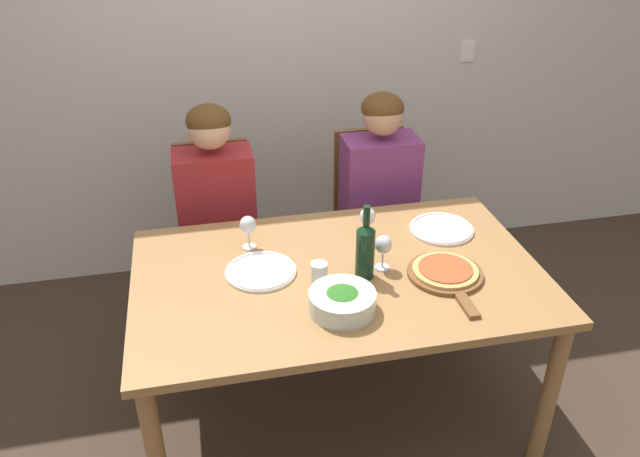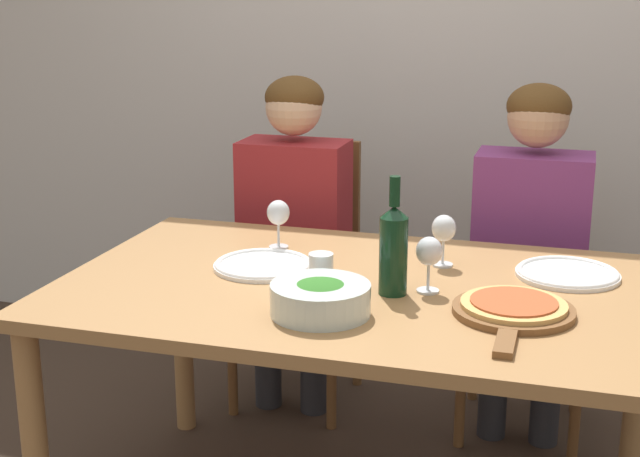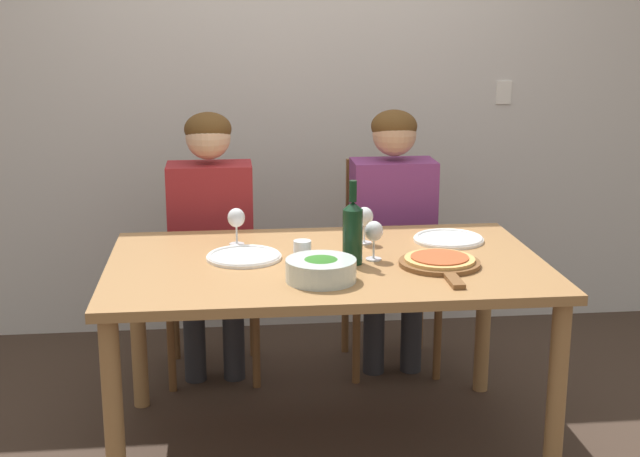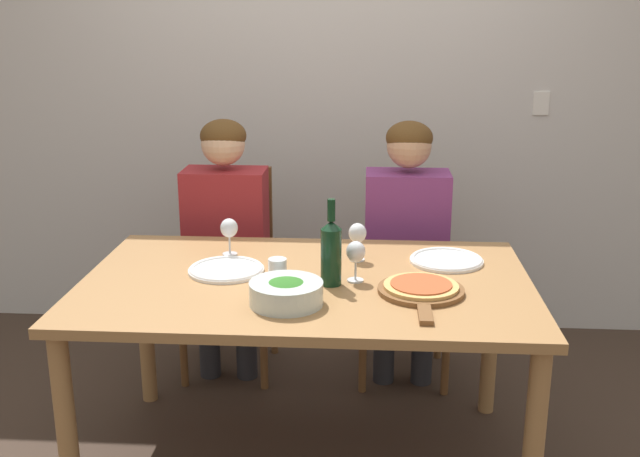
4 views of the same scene
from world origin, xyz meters
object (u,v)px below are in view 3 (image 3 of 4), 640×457
at_px(wine_glass_right, 365,218).
at_px(person_woman, 211,221).
at_px(wine_bottle, 353,231).
at_px(wine_glass_left, 236,220).
at_px(pizza_on_board, 440,262).
at_px(water_tumbler, 302,254).
at_px(person_man, 393,216).
at_px(wine_glass_centre, 374,233).
at_px(chair_right, 388,256).
at_px(broccoli_bowl, 321,270).
at_px(chair_left, 212,262).
at_px(dinner_plate_right, 449,239).
at_px(dinner_plate_left, 244,256).

bearing_deg(wine_glass_right, person_woman, 140.57).
distance_m(wine_bottle, wine_glass_left, 0.53).
distance_m(pizza_on_board, water_tumbler, 0.51).
xyz_separation_m(person_man, wine_glass_centre, (-0.22, -0.75, 0.12)).
bearing_deg(person_man, chair_right, 90.00).
relative_size(broccoli_bowl, wine_glass_left, 1.64).
height_order(person_woman, broccoli_bowl, person_woman).
distance_m(chair_left, broccoli_bowl, 1.20).
bearing_deg(chair_right, dinner_plate_right, -78.15).
relative_size(person_man, wine_glass_centre, 8.21).
bearing_deg(wine_glass_right, water_tumbler, -132.70).
xyz_separation_m(person_woman, dinner_plate_left, (0.13, -0.68, 0.02)).
height_order(person_man, dinner_plate_right, person_man).
relative_size(person_woman, wine_glass_centre, 8.21).
xyz_separation_m(person_man, wine_glass_right, (-0.22, -0.51, 0.12)).
height_order(wine_bottle, dinner_plate_right, wine_bottle).
xyz_separation_m(wine_bottle, pizza_on_board, (0.32, -0.07, -0.11)).
height_order(chair_right, wine_glass_centre, chair_right).
bearing_deg(chair_right, broccoli_bowl, -111.98).
xyz_separation_m(dinner_plate_left, wine_glass_centre, (0.49, -0.07, 0.10)).
height_order(chair_right, wine_bottle, wine_bottle).
distance_m(dinner_plate_left, dinner_plate_right, 0.85).
bearing_deg(chair_left, wine_glass_centre, -54.30).
bearing_deg(broccoli_bowl, dinner_plate_left, 130.48).
height_order(chair_right, dinner_plate_left, chair_right).
height_order(person_man, broccoli_bowl, person_man).
height_order(chair_right, broccoli_bowl, chair_right).
bearing_deg(chair_left, dinner_plate_left, -80.43).
xyz_separation_m(dinner_plate_right, water_tumbler, (-0.63, -0.30, 0.04)).
relative_size(chair_right, pizza_on_board, 2.22).
distance_m(chair_left, chair_right, 0.84).
height_order(wine_glass_left, wine_glass_centre, same).
relative_size(chair_right, wine_bottle, 3.12).
height_order(chair_left, dinner_plate_right, chair_left).
distance_m(chair_right, pizza_on_board, 1.01).
bearing_deg(chair_left, wine_glass_left, -79.44).
bearing_deg(broccoli_bowl, pizza_on_board, 15.60).
distance_m(wine_glass_left, wine_glass_centre, 0.58).
height_order(person_woman, dinner_plate_left, person_woman).
xyz_separation_m(dinner_plate_left, dinner_plate_right, (0.84, 0.17, 0.00)).
height_order(wine_glass_left, wine_glass_right, same).
relative_size(broccoli_bowl, water_tumbler, 2.48).
bearing_deg(wine_bottle, person_man, 68.83).
xyz_separation_m(wine_bottle, dinner_plate_right, (0.44, 0.28, -0.12)).
bearing_deg(wine_bottle, pizza_on_board, -12.50).
xyz_separation_m(dinner_plate_right, wine_glass_right, (-0.35, -0.00, 0.10)).
xyz_separation_m(chair_left, wine_glass_centre, (0.62, -0.86, 0.34)).
relative_size(person_woman, dinner_plate_right, 4.34).
distance_m(chair_right, person_woman, 0.88).
height_order(person_man, wine_glass_centre, person_man).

